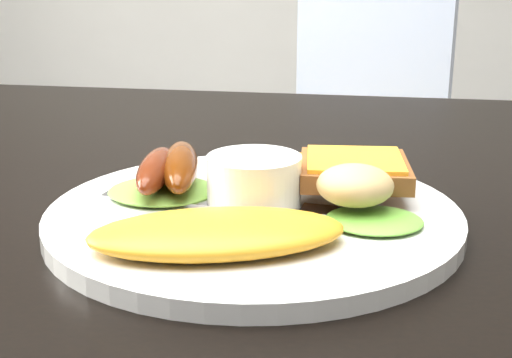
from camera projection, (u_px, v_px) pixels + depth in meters
dining_table at (321, 199)px, 0.63m from camera, size 1.20×0.80×0.04m
dining_chair at (365, 187)px, 1.58m from camera, size 0.46×0.46×0.04m
person at (274, 155)px, 1.10m from camera, size 0.49×0.35×1.29m
plate at (254, 217)px, 0.51m from camera, size 0.30×0.30×0.01m
lettuce_left at (163, 191)px, 0.54m from camera, size 0.09×0.08×0.01m
lettuce_right at (374, 220)px, 0.48m from camera, size 0.07×0.06×0.01m
omelette at (217, 233)px, 0.44m from camera, size 0.18×0.12×0.02m
sausage_a at (156, 170)px, 0.54m from camera, size 0.04×0.10×0.02m
sausage_b at (180, 166)px, 0.55m from camera, size 0.05×0.12×0.03m
ramekin at (254, 183)px, 0.52m from camera, size 0.08×0.08×0.04m
toast_a at (298, 172)px, 0.58m from camera, size 0.07×0.07×0.01m
toast_b at (354, 171)px, 0.54m from camera, size 0.09×0.09×0.01m
potato_salad at (355, 185)px, 0.49m from camera, size 0.06×0.05×0.03m
fork at (198, 204)px, 0.52m from camera, size 0.15×0.03×0.00m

